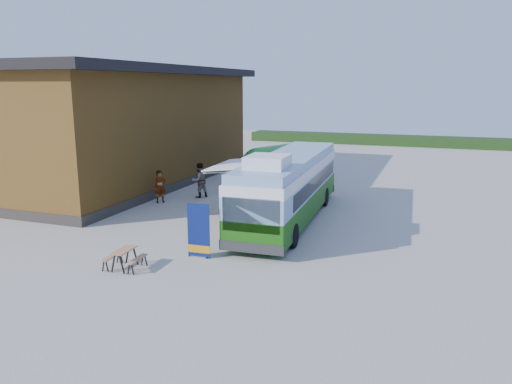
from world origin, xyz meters
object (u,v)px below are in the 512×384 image
at_px(bus, 289,185).
at_px(picnic_table, 124,254).
at_px(person_b, 199,180).
at_px(slurry_tanker, 279,160).
at_px(banner, 199,236).
at_px(person_a, 160,187).

xyz_separation_m(bus, picnic_table, (-3.62, -8.10, -1.21)).
height_order(person_b, slurry_tanker, slurry_tanker).
distance_m(banner, person_b, 10.36).
bearing_deg(picnic_table, person_b, 100.38).
height_order(bus, person_b, bus).
bearing_deg(person_a, slurry_tanker, 14.02).
xyz_separation_m(person_a, slurry_tanker, (4.09, 8.60, 0.49)).
relative_size(person_a, person_b, 0.90).
relative_size(bus, slurry_tanker, 1.96).
height_order(bus, picnic_table, bus).
distance_m(bus, person_b, 7.06).
bearing_deg(slurry_tanker, banner, -60.09).
relative_size(banner, picnic_table, 1.62).
bearing_deg(bus, picnic_table, -116.72).
xyz_separation_m(bus, slurry_tanker, (-3.62, 9.81, -0.35)).
xyz_separation_m(picnic_table, person_a, (-4.09, 9.30, 0.37)).
height_order(banner, person_a, banner).
bearing_deg(banner, person_b, 113.74).
relative_size(bus, banner, 5.72).
bearing_deg(slurry_tanker, bus, -46.74).
bearing_deg(bus, slurry_tanker, 107.65).
bearing_deg(banner, person_a, 126.73).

